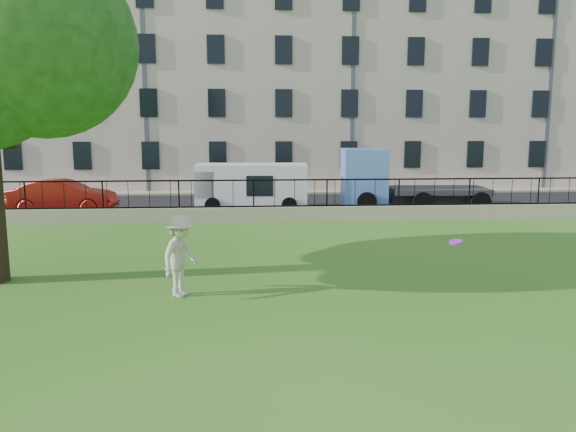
{
  "coord_description": "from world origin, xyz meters",
  "views": [
    {
      "loc": [
        -0.29,
        -10.64,
        3.82
      ],
      "look_at": [
        0.76,
        3.5,
        1.57
      ],
      "focal_mm": 35.0,
      "sensor_mm": 36.0,
      "label": 1
    }
  ],
  "objects": [
    {
      "name": "white_van",
      "position": [
        -0.04,
        15.4,
        1.07
      ],
      "size": [
        5.18,
        2.26,
        2.13
      ],
      "primitive_type": "cube",
      "rotation": [
        0.0,
        0.0,
        -0.06
      ],
      "color": "white",
      "rests_on": "street"
    },
    {
      "name": "street",
      "position": [
        0.0,
        16.7,
        0.01
      ],
      "size": [
        60.0,
        9.0,
        0.01
      ],
      "primitive_type": "cube",
      "color": "black",
      "rests_on": "ground"
    },
    {
      "name": "red_sedan",
      "position": [
        -8.44,
        14.88,
        0.75
      ],
      "size": [
        4.6,
        1.72,
        1.5
      ],
      "primitive_type": "imported",
      "rotation": [
        0.0,
        0.0,
        1.54
      ],
      "color": "#A71D14",
      "rests_on": "street"
    },
    {
      "name": "sidewalk",
      "position": [
        0.0,
        21.9,
        0.06
      ],
      "size": [
        60.0,
        1.4,
        0.12
      ],
      "primitive_type": "cube",
      "color": "tan",
      "rests_on": "ground"
    },
    {
      "name": "man",
      "position": [
        -1.8,
        1.89,
        0.94
      ],
      "size": [
        1.16,
        1.39,
        1.88
      ],
      "primitive_type": "imported",
      "rotation": [
        0.0,
        0.0,
        1.12
      ],
      "color": "beige",
      "rests_on": "ground"
    },
    {
      "name": "blue_truck",
      "position": [
        7.62,
        15.4,
        1.41
      ],
      "size": [
        6.86,
        2.83,
        2.82
      ],
      "primitive_type": "cube",
      "rotation": [
        0.0,
        0.0,
        -0.07
      ],
      "color": "#5D8ADB",
      "rests_on": "street"
    },
    {
      "name": "frisbee",
      "position": [
        4.0,
        0.39,
        1.48
      ],
      "size": [
        0.35,
        0.35,
        0.12
      ],
      "primitive_type": "cylinder",
      "rotation": [
        0.21,
        -0.14,
        -0.38
      ],
      "color": "purple"
    },
    {
      "name": "retaining_wall",
      "position": [
        0.0,
        12.0,
        0.3
      ],
      "size": [
        50.0,
        0.4,
        0.6
      ],
      "primitive_type": "cube",
      "color": "tan",
      "rests_on": "ground"
    },
    {
      "name": "iron_railing",
      "position": [
        0.0,
        12.0,
        1.15
      ],
      "size": [
        50.0,
        0.05,
        1.13
      ],
      "color": "black",
      "rests_on": "retaining_wall"
    },
    {
      "name": "ground",
      "position": [
        0.0,
        0.0,
        0.0
      ],
      "size": [
        120.0,
        120.0,
        0.0
      ],
      "primitive_type": "plane",
      "color": "#2B6818",
      "rests_on": "ground"
    },
    {
      "name": "building_row",
      "position": [
        0.0,
        27.57,
        6.92
      ],
      "size": [
        56.4,
        10.4,
        13.8
      ],
      "color": "beige",
      "rests_on": "ground"
    }
  ]
}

